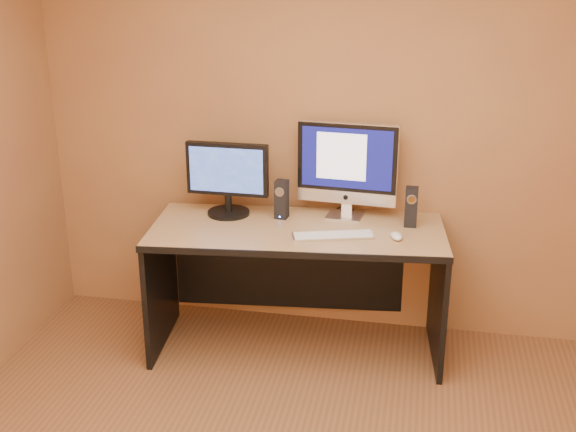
{
  "coord_description": "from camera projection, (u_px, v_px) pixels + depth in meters",
  "views": [
    {
      "loc": [
        0.48,
        -2.45,
        2.38
      ],
      "look_at": [
        -0.28,
        1.47,
        0.93
      ],
      "focal_mm": 45.0,
      "sensor_mm": 36.0,
      "label": 1
    }
  ],
  "objects": [
    {
      "name": "cable_a",
      "position": [
        354.0,
        211.0,
        4.65
      ],
      "size": [
        0.08,
        0.24,
        0.01
      ],
      "primitive_type": "cylinder",
      "rotation": [
        1.57,
        0.0,
        0.31
      ],
      "color": "black",
      "rests_on": "desk"
    },
    {
      "name": "mouse",
      "position": [
        396.0,
        236.0,
        4.19
      ],
      "size": [
        0.09,
        0.13,
        0.04
      ],
      "primitive_type": "ellipsoid",
      "rotation": [
        0.0,
        0.0,
        0.29
      ],
      "color": "white",
      "rests_on": "desk"
    },
    {
      "name": "speaker_right",
      "position": [
        411.0,
        207.0,
        4.37
      ],
      "size": [
        0.08,
        0.08,
        0.24
      ],
      "primitive_type": null,
      "rotation": [
        0.0,
        0.0,
        0.01
      ],
      "color": "black",
      "rests_on": "desk"
    },
    {
      "name": "cable_b",
      "position": [
        336.0,
        210.0,
        4.67
      ],
      "size": [
        0.07,
        0.19,
        0.01
      ],
      "primitive_type": "cylinder",
      "rotation": [
        1.57,
        0.0,
        -0.3
      ],
      "color": "black",
      "rests_on": "desk"
    },
    {
      "name": "second_monitor",
      "position": [
        228.0,
        179.0,
        4.52
      ],
      "size": [
        0.54,
        0.28,
        0.47
      ],
      "primitive_type": null,
      "rotation": [
        0.0,
        0.0,
        -0.02
      ],
      "color": "black",
      "rests_on": "desk"
    },
    {
      "name": "keyboard",
      "position": [
        333.0,
        235.0,
        4.23
      ],
      "size": [
        0.49,
        0.26,
        0.02
      ],
      "primitive_type": "cube",
      "rotation": [
        0.0,
        0.0,
        0.29
      ],
      "color": "silver",
      "rests_on": "desk"
    },
    {
      "name": "walls",
      "position": [
        286.0,
        259.0,
        2.71
      ],
      "size": [
        4.0,
        4.0,
        2.6
      ],
      "primitive_type": null,
      "color": "olive",
      "rests_on": "ground"
    },
    {
      "name": "desk",
      "position": [
        297.0,
        289.0,
        4.51
      ],
      "size": [
        1.84,
        0.95,
        0.82
      ],
      "primitive_type": null,
      "rotation": [
        0.0,
        0.0,
        0.1
      ],
      "color": "#A67C53",
      "rests_on": "ground"
    },
    {
      "name": "imac",
      "position": [
        346.0,
        170.0,
        4.46
      ],
      "size": [
        0.65,
        0.29,
        0.61
      ],
      "primitive_type": null,
      "rotation": [
        0.0,
        0.0,
        -0.08
      ],
      "color": "silver",
      "rests_on": "desk"
    },
    {
      "name": "speaker_left",
      "position": [
        282.0,
        199.0,
        4.5
      ],
      "size": [
        0.08,
        0.09,
        0.24
      ],
      "primitive_type": null,
      "rotation": [
        0.0,
        0.0,
        -0.11
      ],
      "color": "black",
      "rests_on": "desk"
    }
  ]
}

